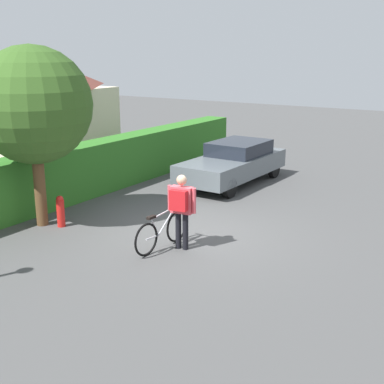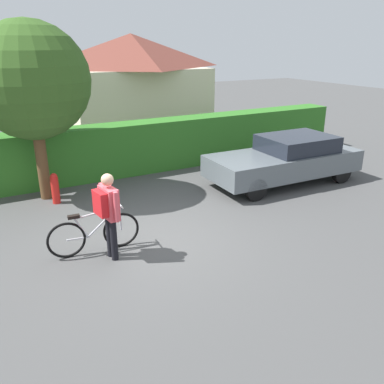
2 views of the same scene
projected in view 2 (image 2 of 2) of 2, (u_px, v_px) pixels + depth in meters
ground_plane at (148, 240)px, 8.48m from camera, size 60.00×60.00×0.00m
hedge_row at (87, 154)px, 12.00m from camera, size 18.54×0.90×1.58m
house_distant at (133, 86)px, 16.94m from camera, size 5.89×4.24×4.26m
parked_car_near at (286, 159)px, 11.75m from camera, size 4.59×1.90×1.37m
bicycle at (95, 233)px, 7.88m from camera, size 1.81×0.50×0.95m
person_rider at (108, 208)px, 7.42m from camera, size 0.40×0.68×1.71m
tree_kerbside at (31, 81)px, 9.72m from camera, size 2.86×2.86×4.47m
fire_hydrant at (55, 188)px, 10.30m from camera, size 0.20×0.20×0.81m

